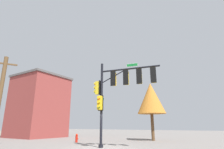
% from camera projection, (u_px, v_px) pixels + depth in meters
% --- Properties ---
extents(ground_plane, '(120.00, 120.00, 0.00)m').
position_uv_depth(ground_plane, '(101.00, 148.00, 13.83)').
color(ground_plane, slate).
extents(signal_pole_assembly, '(5.44, 1.97, 6.81)m').
position_uv_depth(signal_pole_assembly, '(118.00, 87.00, 14.61)').
color(signal_pole_assembly, black).
rests_on(signal_pole_assembly, ground_plane).
extents(fire_hydrant, '(0.33, 0.24, 0.83)m').
position_uv_depth(fire_hydrant, '(77.00, 138.00, 18.43)').
color(fire_hydrant, red).
rests_on(fire_hydrant, ground_plane).
extents(tree_near, '(3.29, 3.29, 6.63)m').
position_uv_depth(tree_near, '(151.00, 98.00, 21.51)').
color(tree_near, brown).
rests_on(tree_near, ground_plane).
extents(brick_building, '(6.95, 6.72, 9.02)m').
position_uv_depth(brick_building, '(39.00, 106.00, 27.24)').
color(brick_building, brown).
rests_on(brick_building, ground_plane).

